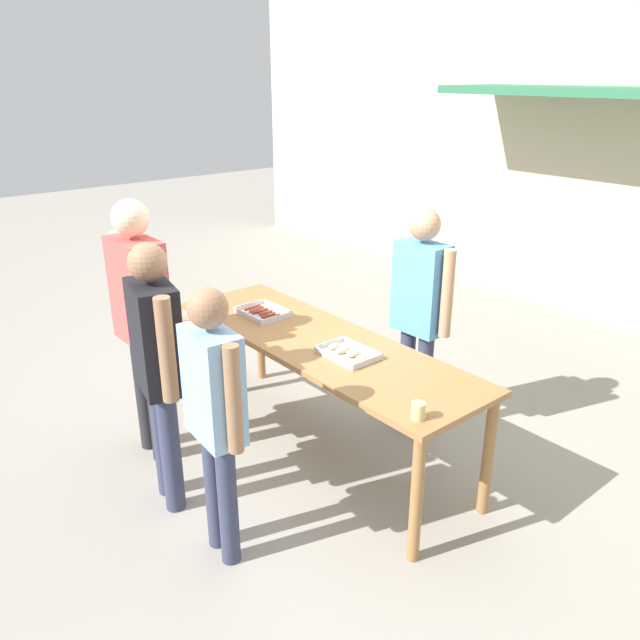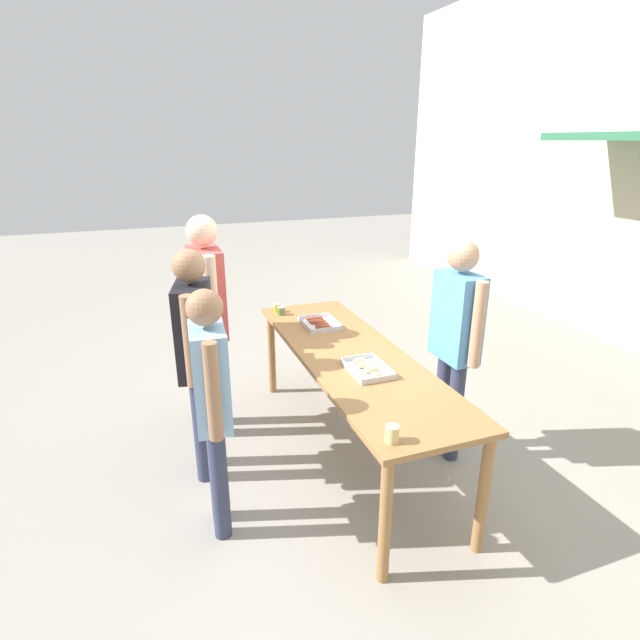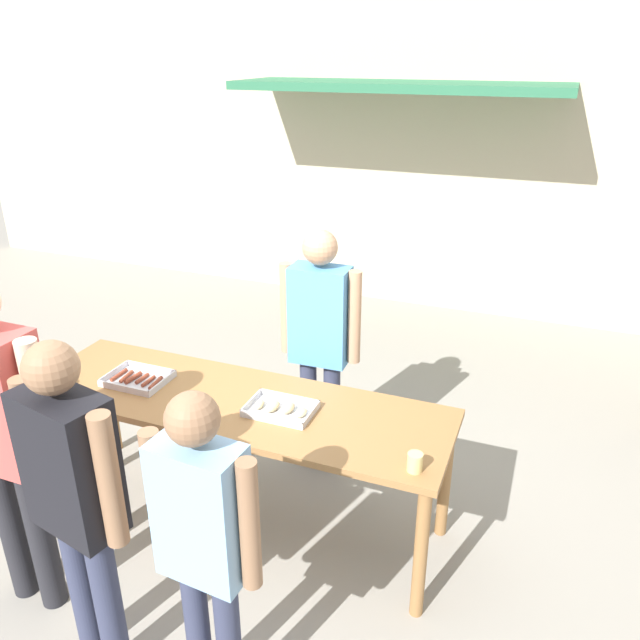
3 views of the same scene
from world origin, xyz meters
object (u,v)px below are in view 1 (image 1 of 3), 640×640
Objects in this scene: condiment_jar_mustard at (202,300)px; person_customer_waiting_in_line at (157,356)px; food_tray_sausages at (263,313)px; person_server_behind_table at (420,303)px; beer_cup at (418,411)px; condiment_jar_ketchup at (209,303)px; person_customer_holding_hotdog at (141,310)px; person_customer_with_cup at (214,404)px; food_tray_buns at (348,353)px.

person_customer_waiting_in_line reaches higher than condiment_jar_mustard.
person_server_behind_table reaches higher than food_tray_sausages.
beer_cup is at bearing 0.09° from condiment_jar_mustard.
beer_cup is 0.06× the size of person_server_behind_table.
person_customer_holding_hotdog is (0.32, -0.69, 0.21)m from condiment_jar_ketchup.
person_customer_with_cup reaches higher than beer_cup.
food_tray_sausages is 1.57m from person_customer_with_cup.
food_tray_sausages is 4.89× the size of condiment_jar_ketchup.
condiment_jar_mustard is at bearing -28.75° from person_customer_waiting_in_line.
person_customer_waiting_in_line is at bearing -43.98° from condiment_jar_ketchup.
food_tray_sausages is at bearing -93.96° from person_customer_holding_hotdog.
person_server_behind_table is 1.07× the size of person_customer_with_cup.
person_customer_with_cup is 0.94× the size of person_customer_waiting_in_line.
person_customer_holding_hotdog is 1.21m from person_customer_with_cup.
person_customer_waiting_in_line is (-0.62, -0.01, 0.05)m from person_customer_with_cup.
food_tray_buns is 4.99× the size of condiment_jar_ketchup.
person_customer_holding_hotdog is (-1.03, -0.93, 0.22)m from food_tray_buns.
person_customer_holding_hotdog is at bearing -4.58° from person_customer_waiting_in_line.
food_tray_sausages is 4.89× the size of condiment_jar_mustard.
person_customer_with_cup is at bearing -27.47° from condiment_jar_mustard.
person_customer_with_cup is at bearing -84.89° from person_server_behind_table.
beer_cup is 1.32m from person_server_behind_table.
food_tray_buns is at bearing -137.95° from person_customer_holding_hotdog.
beer_cup reaches higher than condiment_jar_mustard.
beer_cup reaches higher than condiment_jar_ketchup.
person_customer_with_cup is (-0.66, -0.84, 0.06)m from beer_cup.
food_tray_buns is at bearing 163.39° from beer_cup.
person_customer_with_cup reaches higher than condiment_jar_mustard.
condiment_jar_ketchup is at bearing -25.07° from person_customer_with_cup.
person_customer_holding_hotdog is (-1.85, -0.68, 0.20)m from beer_cup.
person_customer_holding_hotdog is at bearing -3.36° from person_customer_with_cup.
person_customer_holding_hotdog is 1.08× the size of person_customer_waiting_in_line.
condiment_jar_mustard is at bearing -58.40° from person_customer_holding_hotdog.
condiment_jar_mustard is 1.00× the size of condiment_jar_ketchup.
person_customer_waiting_in_line is (0.89, -0.86, 0.12)m from condiment_jar_ketchup.
person_server_behind_table is at bearing 36.68° from condiment_jar_ketchup.
food_tray_buns is 0.21× the size of person_customer_holding_hotdog.
person_customer_with_cup is (1.19, -0.16, -0.14)m from person_customer_holding_hotdog.
condiment_jar_mustard is 0.04× the size of person_server_behind_table.
person_customer_with_cup is (1.13, -1.09, 0.09)m from food_tray_sausages.
food_tray_buns is 0.75m from person_server_behind_table.
person_server_behind_table is at bearing -90.73° from person_customer_waiting_in_line.
condiment_jar_ketchup is 0.79m from person_customer_holding_hotdog.
condiment_jar_ketchup is at bearing 179.79° from beer_cup.
person_server_behind_table is 1.01× the size of person_customer_waiting_in_line.
person_customer_waiting_in_line is (0.99, -0.85, 0.12)m from condiment_jar_mustard.
beer_cup is 0.06× the size of person_customer_waiting_in_line.
condiment_jar_ketchup is 0.79× the size of beer_cup.
person_customer_holding_hotdog reaches higher than person_customer_waiting_in_line.
person_server_behind_table reaches higher than person_customer_waiting_in_line.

